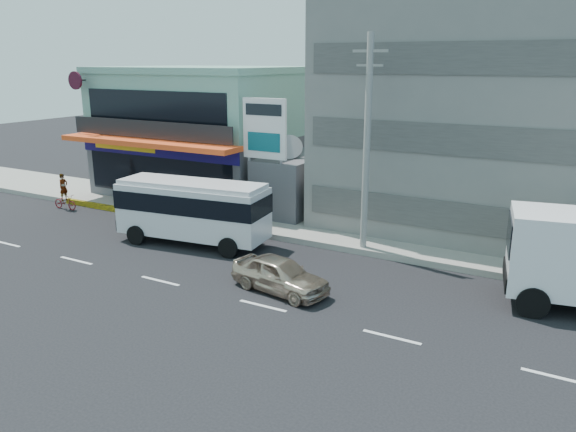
% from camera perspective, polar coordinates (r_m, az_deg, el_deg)
% --- Properties ---
extents(ground, '(120.00, 120.00, 0.00)m').
position_cam_1_polar(ground, '(23.96, -12.86, -6.45)').
color(ground, black).
rests_on(ground, ground).
extents(sidewalk, '(70.00, 5.00, 0.30)m').
position_cam_1_polar(sidewalk, '(29.06, 7.32, -1.92)').
color(sidewalk, gray).
rests_on(sidewalk, ground).
extents(shop_building, '(12.40, 11.70, 8.00)m').
position_cam_1_polar(shop_building, '(38.41, -8.28, 8.21)').
color(shop_building, '#47474C').
rests_on(shop_building, ground).
extents(concrete_building, '(16.00, 12.00, 14.00)m').
position_cam_1_polar(concrete_building, '(31.77, 20.19, 11.36)').
color(concrete_building, gray).
rests_on(concrete_building, ground).
extents(gap_structure, '(3.00, 6.00, 3.50)m').
position_cam_1_polar(gap_structure, '(32.88, 0.98, 3.16)').
color(gap_structure, '#47474C').
rests_on(gap_structure, ground).
extents(satellite_dish, '(1.50, 1.50, 0.15)m').
position_cam_1_polar(satellite_dish, '(31.67, 0.13, 6.04)').
color(satellite_dish, slate).
rests_on(satellite_dish, gap_structure).
extents(billboard, '(2.60, 0.18, 6.90)m').
position_cam_1_polar(billboard, '(30.18, -2.39, 8.15)').
color(billboard, gray).
rests_on(billboard, ground).
extents(utility_pole_near, '(1.60, 0.30, 10.00)m').
position_cam_1_polar(utility_pole_near, '(25.67, 8.01, 7.20)').
color(utility_pole_near, '#999993').
rests_on(utility_pole_near, ground).
extents(minibus, '(7.77, 3.38, 3.15)m').
position_cam_1_polar(minibus, '(27.84, -9.68, 0.91)').
color(minibus, silver).
rests_on(minibus, ground).
extents(sedan, '(4.39, 2.39, 1.42)m').
position_cam_1_polar(sedan, '(22.11, -0.82, -5.97)').
color(sedan, '#C3AD95').
rests_on(sedan, ground).
extents(motorcycle_rider, '(1.74, 0.68, 2.20)m').
position_cam_1_polar(motorcycle_rider, '(36.80, -21.74, 1.75)').
color(motorcycle_rider, '#610D13').
rests_on(motorcycle_rider, ground).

